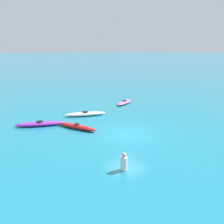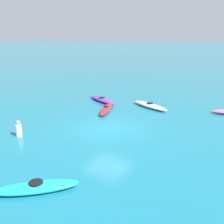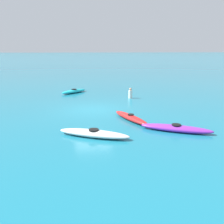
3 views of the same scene
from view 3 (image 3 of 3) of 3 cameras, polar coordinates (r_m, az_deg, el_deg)
ground_plane at (r=17.08m, az=-4.46°, el=0.60°), size 600.00×600.00×0.00m
kayak_cyan at (r=23.74m, az=-8.68°, el=4.72°), size 2.53×2.63×0.37m
kayak_white at (r=11.74m, az=-4.18°, el=-4.90°), size 2.17×3.45×0.37m
kayak_purple at (r=12.86m, az=14.42°, el=-3.62°), size 2.27×3.47×0.37m
kayak_red at (r=14.42m, az=4.30°, el=-1.28°), size 3.29×1.65×0.37m
person_near_shore at (r=20.91m, az=4.21°, el=4.20°), size 0.45×0.45×0.88m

